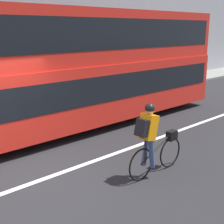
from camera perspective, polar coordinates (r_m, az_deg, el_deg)
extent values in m
plane|color=#232326|center=(7.14, -14.77, -12.11)|extent=(80.00, 80.00, 0.00)
cube|color=silver|center=(7.04, -14.29, -12.44)|extent=(50.00, 0.14, 0.01)
cylinder|color=black|center=(12.93, 6.79, 2.72)|extent=(0.93, 0.30, 0.93)
cube|color=red|center=(10.43, -5.88, 3.93)|extent=(11.32, 2.56, 1.85)
cube|color=black|center=(10.39, -5.91, 5.14)|extent=(10.87, 2.58, 0.82)
cube|color=red|center=(10.24, -6.14, 13.59)|extent=(11.32, 2.46, 1.65)
cube|color=black|center=(10.24, -6.16, 14.05)|extent=(10.87, 2.48, 0.92)
torus|color=black|center=(7.55, 10.57, -7.27)|extent=(0.74, 0.04, 0.74)
torus|color=black|center=(6.82, 5.32, -9.55)|extent=(0.74, 0.04, 0.74)
cylinder|color=black|center=(7.09, 8.16, -6.61)|extent=(1.03, 0.03, 0.50)
cylinder|color=black|center=(6.80, 6.08, -7.17)|extent=(0.03, 0.03, 0.54)
cube|color=black|center=(7.42, 10.86, -4.22)|extent=(0.26, 0.16, 0.22)
cube|color=orange|center=(6.66, 6.61, -2.70)|extent=(0.37, 0.32, 0.58)
cube|color=black|center=(6.52, 5.45, -2.90)|extent=(0.21, 0.26, 0.38)
cylinder|color=#384C7A|center=(6.95, 6.12, -7.15)|extent=(0.22, 0.11, 0.66)
cylinder|color=#384C7A|center=(6.84, 7.25, -7.56)|extent=(0.20, 0.11, 0.66)
sphere|color=tan|center=(6.60, 6.93, 0.32)|extent=(0.19, 0.19, 0.19)
sphere|color=black|center=(6.58, 6.94, 0.68)|extent=(0.21, 0.21, 0.21)
cylinder|color=#262628|center=(16.86, 4.17, 6.07)|extent=(0.58, 0.58, 0.94)
cylinder|color=#59595B|center=(16.03, 1.69, 8.91)|extent=(0.07, 0.07, 2.76)
cube|color=red|center=(15.92, 1.83, 13.01)|extent=(0.36, 0.02, 0.36)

